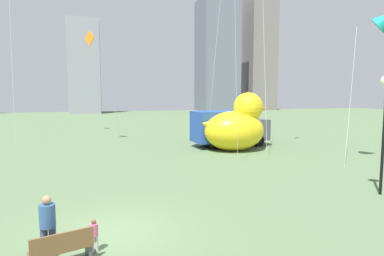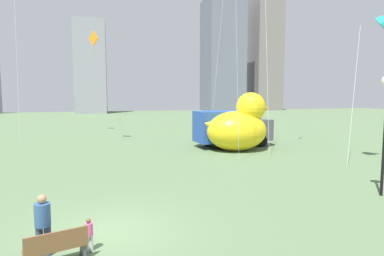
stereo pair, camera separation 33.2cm
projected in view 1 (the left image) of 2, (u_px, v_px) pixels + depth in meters
ground_plane at (115, 232)px, 10.28m from camera, size 140.00×140.00×0.00m
park_bench at (62, 248)px, 8.20m from camera, size 1.56×0.91×0.90m
person_adult at (48, 223)px, 8.62m from camera, size 0.40×0.40×1.65m
person_child at (94, 234)px, 8.92m from camera, size 0.23×0.23×0.92m
giant_inflatable_duck at (237, 126)px, 24.68m from camera, size 5.21×3.34×4.32m
box_truck at (228, 128)px, 26.65m from camera, size 6.38×3.09×2.85m
city_skyline at (160, 48)px, 77.07m from camera, size 73.76×14.31×37.16m
kite_orange at (91, 42)px, 27.85m from camera, size 2.90×3.31×9.47m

